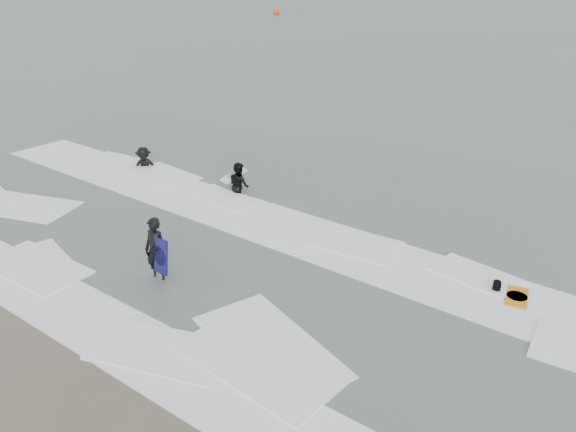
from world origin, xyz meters
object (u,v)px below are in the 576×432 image
Objects in this scene: surfer_centre at (159,280)px; buoy at (276,12)px; surfer_wading at (239,193)px; surfer_right_near at (496,294)px; surfer_breaker at (145,168)px.

buoy is (-48.93, 66.49, 0.42)m from surfer_centre.
buoy reaches higher than surfer_wading.
surfer_wading is at bearing -26.96° from surfer_right_near.
surfer_wading is at bearing -52.51° from buoy.
surfer_centre is at bearing -74.60° from surfer_breaker.
surfer_breaker is (-7.31, 5.55, 0.00)m from surfer_centre.
buoy reaches higher than surfer_centre.
surfer_wading is 9.82m from surfer_right_near.
buoy is at bearing 86.91° from surfer_breaker.
surfer_breaker is at bearing 135.08° from surfer_centre.
surfer_centre is 9.18m from surfer_breaker.
surfer_right_near is at bearing -47.68° from buoy.
buoy is (-56.23, 61.75, 0.42)m from surfer_right_near.
surfer_centre reaches higher than surfer_breaker.
surfer_wading is 76.37m from buoy.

